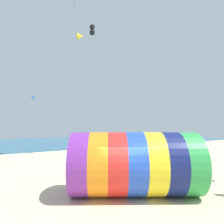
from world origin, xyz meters
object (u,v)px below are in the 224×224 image
kite_yellow_delta (80,36)px  kite_black_box (92,30)px  kite_blue_parafoil (33,97)px  giant_inflatable_tube (135,163)px

kite_yellow_delta → kite_black_box: kite_yellow_delta is taller
kite_blue_parafoil → giant_inflatable_tube: bearing=-83.3°
kite_black_box → kite_blue_parafoil: kite_black_box is taller
kite_yellow_delta → kite_blue_parafoil: (-6.91, -3.04, -9.84)m
giant_inflatable_tube → kite_black_box: bearing=70.2°
giant_inflatable_tube → kite_blue_parafoil: 15.44m
giant_inflatable_tube → kite_blue_parafoil: size_ratio=8.67×
kite_yellow_delta → kite_black_box: bearing=-95.8°
kite_yellow_delta → kite_black_box: size_ratio=1.51×
kite_yellow_delta → kite_black_box: 4.39m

